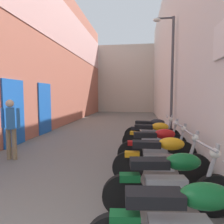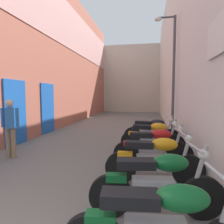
{
  "view_description": "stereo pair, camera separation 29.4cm",
  "coord_description": "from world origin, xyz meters",
  "px_view_note": "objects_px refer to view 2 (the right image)",
  "views": [
    {
      "loc": [
        1.38,
        -0.46,
        1.68
      ],
      "look_at": [
        0.44,
        6.4,
        1.1
      ],
      "focal_mm": 31.89,
      "sensor_mm": 36.0,
      "label": 1
    },
    {
      "loc": [
        1.67,
        -0.42,
        1.68
      ],
      "look_at": [
        0.44,
        6.4,
        1.1
      ],
      "focal_mm": 31.89,
      "sensor_mm": 36.0,
      "label": 2
    }
  ],
  "objects_px": {
    "motorcycle_fifth": "(152,136)",
    "street_lamp": "(171,68)",
    "motorcycle_second": "(157,183)",
    "motorcycle_fourth": "(153,146)",
    "pedestrian_mid_alley": "(10,124)",
    "motorcycle_third": "(155,159)",
    "motorcycle_sixth": "(152,131)"
  },
  "relations": [
    {
      "from": "motorcycle_second",
      "to": "pedestrian_mid_alley",
      "type": "bearing_deg",
      "value": 151.99
    },
    {
      "from": "motorcycle_second",
      "to": "motorcycle_fourth",
      "type": "xyz_separation_m",
      "value": [
        0.0,
        1.96,
        0.0
      ]
    },
    {
      "from": "street_lamp",
      "to": "motorcycle_fifth",
      "type": "bearing_deg",
      "value": -108.97
    },
    {
      "from": "motorcycle_second",
      "to": "motorcycle_fifth",
      "type": "bearing_deg",
      "value": 90.0
    },
    {
      "from": "motorcycle_fourth",
      "to": "motorcycle_fifth",
      "type": "relative_size",
      "value": 1.0
    },
    {
      "from": "street_lamp",
      "to": "motorcycle_second",
      "type": "bearing_deg",
      "value": -97.78
    },
    {
      "from": "motorcycle_fourth",
      "to": "motorcycle_sixth",
      "type": "distance_m",
      "value": 1.98
    },
    {
      "from": "motorcycle_fifth",
      "to": "pedestrian_mid_alley",
      "type": "xyz_separation_m",
      "value": [
        -3.73,
        -1.09,
        0.42
      ]
    },
    {
      "from": "motorcycle_third",
      "to": "street_lamp",
      "type": "bearing_deg",
      "value": 80.29
    },
    {
      "from": "motorcycle_fifth",
      "to": "motorcycle_sixth",
      "type": "relative_size",
      "value": 1.0
    },
    {
      "from": "motorcycle_fifth",
      "to": "pedestrian_mid_alley",
      "type": "bearing_deg",
      "value": -163.66
    },
    {
      "from": "pedestrian_mid_alley",
      "to": "motorcycle_fourth",
      "type": "bearing_deg",
      "value": -0.37
    },
    {
      "from": "motorcycle_fifth",
      "to": "motorcycle_fourth",
      "type": "bearing_deg",
      "value": -90.0
    },
    {
      "from": "motorcycle_fourth",
      "to": "street_lamp",
      "type": "height_order",
      "value": "street_lamp"
    },
    {
      "from": "motorcycle_third",
      "to": "motorcycle_fifth",
      "type": "height_order",
      "value": "same"
    },
    {
      "from": "motorcycle_fifth",
      "to": "motorcycle_second",
      "type": "bearing_deg",
      "value": -90.0
    },
    {
      "from": "motorcycle_fifth",
      "to": "motorcycle_sixth",
      "type": "distance_m",
      "value": 0.86
    },
    {
      "from": "motorcycle_fifth",
      "to": "street_lamp",
      "type": "xyz_separation_m",
      "value": [
        0.7,
        2.03,
        2.19
      ]
    },
    {
      "from": "motorcycle_second",
      "to": "motorcycle_fifth",
      "type": "height_order",
      "value": "same"
    },
    {
      "from": "motorcycle_second",
      "to": "motorcycle_sixth",
      "type": "bearing_deg",
      "value": 90.0
    },
    {
      "from": "motorcycle_third",
      "to": "pedestrian_mid_alley",
      "type": "height_order",
      "value": "pedestrian_mid_alley"
    },
    {
      "from": "motorcycle_sixth",
      "to": "street_lamp",
      "type": "distance_m",
      "value": 2.58
    },
    {
      "from": "motorcycle_second",
      "to": "motorcycle_fourth",
      "type": "distance_m",
      "value": 1.96
    },
    {
      "from": "motorcycle_fourth",
      "to": "motorcycle_third",
      "type": "bearing_deg",
      "value": -90.0
    },
    {
      "from": "motorcycle_second",
      "to": "street_lamp",
      "type": "bearing_deg",
      "value": 82.22
    },
    {
      "from": "motorcycle_third",
      "to": "pedestrian_mid_alley",
      "type": "distance_m",
      "value": 3.88
    },
    {
      "from": "motorcycle_fifth",
      "to": "street_lamp",
      "type": "distance_m",
      "value": 3.07
    },
    {
      "from": "motorcycle_third",
      "to": "motorcycle_sixth",
      "type": "height_order",
      "value": "same"
    },
    {
      "from": "motorcycle_fourth",
      "to": "motorcycle_sixth",
      "type": "relative_size",
      "value": 1.0
    },
    {
      "from": "motorcycle_third",
      "to": "motorcycle_sixth",
      "type": "relative_size",
      "value": 1.0
    },
    {
      "from": "motorcycle_fourth",
      "to": "motorcycle_fifth",
      "type": "bearing_deg",
      "value": 90.0
    },
    {
      "from": "motorcycle_sixth",
      "to": "pedestrian_mid_alley",
      "type": "bearing_deg",
      "value": -152.34
    }
  ]
}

